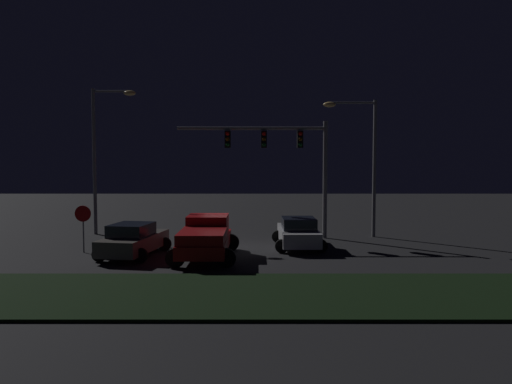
{
  "coord_description": "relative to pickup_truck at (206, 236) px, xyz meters",
  "views": [
    {
      "loc": [
        1.38,
        -25.08,
        4.39
      ],
      "look_at": [
        1.4,
        0.12,
        2.78
      ],
      "focal_mm": 35.85,
      "sensor_mm": 36.0,
      "label": 1
    }
  ],
  "objects": [
    {
      "name": "grass_median",
      "position": [
        0.86,
        -6.37,
        -0.95
      ],
      "size": [
        23.88,
        5.53,
        0.1
      ],
      "primitive_type": "cube",
      "color": "black",
      "rests_on": "ground_plane"
    },
    {
      "name": "pickup_truck",
      "position": [
        0.0,
        0.0,
        0.0
      ],
      "size": [
        2.87,
        5.4,
        1.8
      ],
      "rotation": [
        0.0,
        0.0,
        1.57
      ],
      "color": "maroon",
      "rests_on": "ground_plane"
    },
    {
      "name": "car_sedan",
      "position": [
        4.35,
        2.65,
        -0.26
      ],
      "size": [
        2.54,
        4.43,
        1.51
      ],
      "rotation": [
        0.0,
        0.0,
        1.59
      ],
      "color": "#B7B7BC",
      "rests_on": "ground_plane"
    },
    {
      "name": "car_sedan_far",
      "position": [
        -3.33,
        0.36,
        -0.26
      ],
      "size": [
        2.96,
        4.64,
        1.51
      ],
      "rotation": [
        0.0,
        0.0,
        1.4
      ],
      "color": "#514C47",
      "rests_on": "ground_plane"
    },
    {
      "name": "ground_plane",
      "position": [
        0.86,
        2.49,
        -1.0
      ],
      "size": [
        80.0,
        80.0,
        0.0
      ],
      "primitive_type": "plane",
      "color": "black"
    },
    {
      "name": "street_lamp_left",
      "position": [
        -6.69,
        7.21,
        4.3
      ],
      "size": [
        2.57,
        0.44,
        8.47
      ],
      "color": "slate",
      "rests_on": "ground_plane"
    },
    {
      "name": "traffic_signal_gantry",
      "position": [
        3.63,
        5.72,
        3.9
      ],
      "size": [
        8.32,
        0.56,
        6.5
      ],
      "color": "slate",
      "rests_on": "ground_plane"
    },
    {
      "name": "street_lamp_right",
      "position": [
        8.27,
        6.2,
        3.93
      ],
      "size": [
        3.02,
        0.44,
        7.7
      ],
      "color": "slate",
      "rests_on": "ground_plane"
    },
    {
      "name": "stop_sign",
      "position": [
        -5.89,
        1.24,
        0.56
      ],
      "size": [
        0.76,
        0.08,
        2.23
      ],
      "color": "slate",
      "rests_on": "ground_plane"
    }
  ]
}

